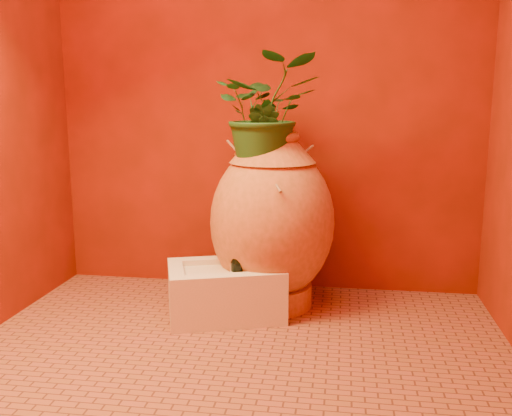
% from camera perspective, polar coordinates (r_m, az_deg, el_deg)
% --- Properties ---
extents(floor, '(2.50, 2.50, 0.00)m').
position_cam_1_polar(floor, '(2.64, -2.03, -14.46)').
color(floor, brown).
rests_on(floor, ground).
extents(wall_back, '(2.50, 0.02, 2.50)m').
position_cam_1_polar(wall_back, '(3.38, 1.09, 12.93)').
color(wall_back, '#611B05').
rests_on(wall_back, ground).
extents(amphora, '(0.75, 0.75, 0.96)m').
position_cam_1_polar(amphora, '(3.09, 1.62, -1.31)').
color(amphora, '#CC7339').
rests_on(amphora, floor).
extents(stone_basin, '(0.68, 0.58, 0.28)m').
position_cam_1_polar(stone_basin, '(3.03, -3.07, -8.38)').
color(stone_basin, beige).
rests_on(stone_basin, floor).
extents(wine_bottle_a, '(0.09, 0.09, 0.35)m').
position_cam_1_polar(wine_bottle_a, '(2.94, -1.71, -6.06)').
color(wine_bottle_a, black).
rests_on(wine_bottle_a, stone_basin).
extents(wine_bottle_b, '(0.08, 0.08, 0.32)m').
position_cam_1_polar(wine_bottle_b, '(2.99, -1.64, -5.99)').
color(wine_bottle_b, black).
rests_on(wine_bottle_b, stone_basin).
extents(wine_bottle_c, '(0.07, 0.07, 0.29)m').
position_cam_1_polar(wine_bottle_c, '(2.92, -1.86, -6.55)').
color(wine_bottle_c, black).
rests_on(wine_bottle_c, stone_basin).
extents(wall_tap, '(0.07, 0.14, 0.15)m').
position_cam_1_polar(wall_tap, '(3.34, -1.86, 5.60)').
color(wall_tap, olive).
rests_on(wall_tap, wall_back).
extents(plant_main, '(0.64, 0.59, 0.59)m').
position_cam_1_polar(plant_main, '(3.00, 1.06, 9.56)').
color(plant_main, '#1B4E1D').
rests_on(plant_main, amphora).
extents(plant_side, '(0.25, 0.23, 0.36)m').
position_cam_1_polar(plant_side, '(2.99, 0.55, 6.94)').
color(plant_side, '#1B4E1D').
rests_on(plant_side, amphora).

